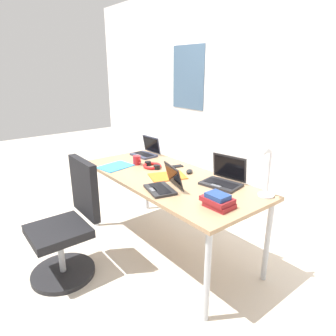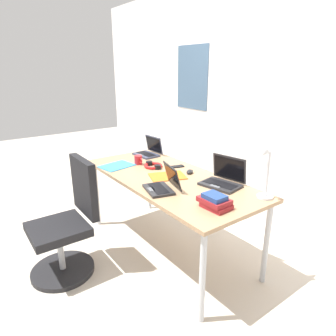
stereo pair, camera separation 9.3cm
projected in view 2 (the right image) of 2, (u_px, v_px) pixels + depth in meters
The scene contains 15 objects.
ground_plane at pixel (168, 248), 2.90m from camera, with size 12.00×12.00×0.00m, color #B7AD9E.
wall_back at pixel (253, 104), 3.11m from camera, with size 6.00×0.13×2.60m.
desk at pixel (168, 182), 2.68m from camera, with size 1.80×0.80×0.74m.
desk_lamp at pixel (265, 174), 2.15m from camera, with size 0.12×0.18×0.40m.
laptop_far_corner at pixel (223, 180), 2.46m from camera, with size 0.35×0.30×0.23m.
laptop_mid_desk at pixel (163, 185), 2.35m from camera, with size 0.32×0.30×0.20m.
laptop_back_left at pixel (148, 151), 3.31m from camera, with size 0.29×0.24×0.21m.
computer_mouse at pixel (190, 172), 2.74m from camera, with size 0.06×0.10×0.03m, color black.
cell_phone at pixel (177, 166), 2.92m from camera, with size 0.06×0.14×0.01m, color black.
headphones at pixel (153, 166), 2.91m from camera, with size 0.21×0.18×0.04m.
book_stack at pixel (215, 202), 2.05m from camera, with size 0.22×0.16×0.10m.
paper_folder_center at pixel (167, 176), 2.66m from camera, with size 0.23×0.31×0.01m, color orange.
paper_folder_back_left at pixel (117, 166), 2.94m from camera, with size 0.23×0.31×0.01m, color #338CC6.
coffee_mug at pixel (138, 160), 2.99m from camera, with size 0.11×0.08×0.09m.
office_chair at pixel (68, 228), 2.47m from camera, with size 0.52×0.54×0.97m.
Camera 2 is at (2.01, -1.49, 1.66)m, focal length 31.89 mm.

